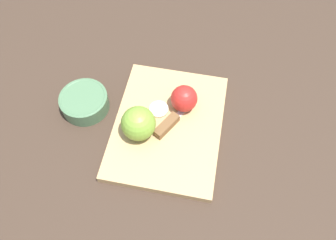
{
  "coord_description": "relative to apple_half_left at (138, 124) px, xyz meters",
  "views": [
    {
      "loc": [
        -0.42,
        -0.13,
        0.77
      ],
      "look_at": [
        0.0,
        0.0,
        0.04
      ],
      "focal_mm": 35.0,
      "sensor_mm": 36.0,
      "label": 1
    }
  ],
  "objects": [
    {
      "name": "ground_plane",
      "position": [
        0.04,
        -0.06,
        -0.07
      ],
      "size": [
        4.0,
        4.0,
        0.0
      ],
      "primitive_type": "plane",
      "color": "#38281E"
    },
    {
      "name": "knife",
      "position": [
        0.04,
        -0.06,
        -0.03
      ],
      "size": [
        0.16,
        0.08,
        0.02
      ],
      "rotation": [
        0.0,
        0.0,
        -0.42
      ],
      "color": "silver",
      "rests_on": "cutting_board"
    },
    {
      "name": "bowl",
      "position": [
        0.05,
        0.18,
        -0.04
      ],
      "size": [
        0.13,
        0.13,
        0.05
      ],
      "color": "#4C704C",
      "rests_on": "ground_plane"
    },
    {
      "name": "apple_slice",
      "position": [
        0.08,
        -0.03,
        -0.04
      ],
      "size": [
        0.05,
        0.05,
        0.01
      ],
      "color": "beige",
      "rests_on": "cutting_board"
    },
    {
      "name": "apple_half_right",
      "position": [
        0.11,
        -0.09,
        -0.01
      ],
      "size": [
        0.07,
        0.07,
        0.07
      ],
      "rotation": [
        0.0,
        0.0,
        5.44
      ],
      "color": "red",
      "rests_on": "cutting_board"
    },
    {
      "name": "cutting_board",
      "position": [
        0.04,
        -0.06,
        -0.06
      ],
      "size": [
        0.39,
        0.31,
        0.02
      ],
      "color": "tan",
      "rests_on": "ground_plane"
    },
    {
      "name": "apple_half_left",
      "position": [
        0.0,
        0.0,
        0.0
      ],
      "size": [
        0.09,
        0.09,
        0.09
      ],
      "rotation": [
        0.0,
        0.0,
        3.65
      ],
      "color": "olive",
      "rests_on": "cutting_board"
    }
  ]
}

